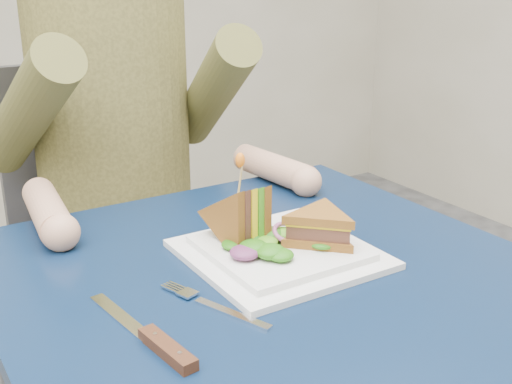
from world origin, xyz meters
TOP-DOWN VIEW (x-y plane):
  - table at (0.00, 0.00)m, footprint 0.75×0.75m
  - chair at (0.00, 0.72)m, footprint 0.42×0.40m
  - diner at (-0.00, 0.61)m, footprint 0.54×0.59m
  - plate at (0.03, 0.03)m, footprint 0.26×0.26m
  - sandwich_flat at (0.09, 0.00)m, footprint 0.17×0.17m
  - sandwich_upright at (-0.01, 0.07)m, footprint 0.08×0.13m
  - fork at (-0.12, -0.05)m, footprint 0.07×0.17m
  - knife at (-0.22, -0.10)m, footprint 0.05×0.22m
  - toothpick at (-0.01, 0.07)m, footprint 0.01×0.01m
  - toothpick_frill at (-0.01, 0.07)m, footprint 0.01×0.01m
  - lettuce_spill at (0.04, 0.04)m, footprint 0.15×0.13m
  - onion_ring at (0.05, 0.03)m, footprint 0.04×0.04m

SIDE VIEW (x-z plane):
  - chair at x=0.00m, z-range 0.08..1.01m
  - table at x=0.00m, z-range 0.29..1.02m
  - fork at x=-0.12m, z-range 0.73..0.74m
  - knife at x=-0.22m, z-range 0.73..0.74m
  - plate at x=0.03m, z-range 0.73..0.75m
  - lettuce_spill at x=0.04m, z-range 0.75..0.77m
  - onion_ring at x=0.05m, z-range 0.75..0.78m
  - sandwich_flat at x=0.09m, z-range 0.75..0.80m
  - sandwich_upright at x=-0.01m, z-range 0.72..0.85m
  - toothpick at x=-0.01m, z-range 0.82..0.88m
  - toothpick_frill at x=-0.01m, z-range 0.87..0.89m
  - diner at x=0.00m, z-range 0.54..1.29m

